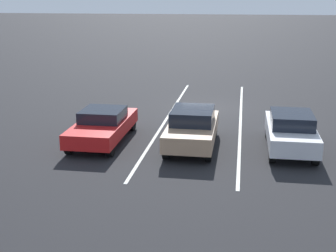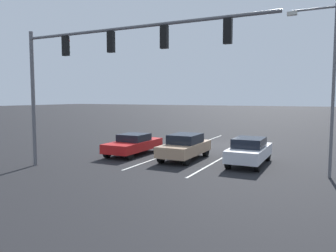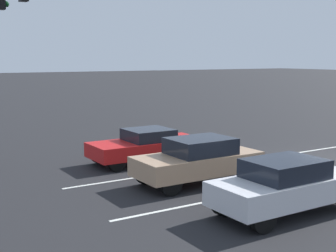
% 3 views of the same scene
% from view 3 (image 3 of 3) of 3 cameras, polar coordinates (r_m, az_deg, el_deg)
% --- Properties ---
extents(ground_plane, '(240.00, 240.00, 0.00)m').
position_cam_3_polar(ground_plane, '(20.19, 19.44, -3.93)').
color(ground_plane, black).
extents(lane_stripe_left_divider, '(0.12, 16.78, 0.01)m').
position_cam_3_polar(lane_stripe_left_divider, '(17.30, 19.04, -5.90)').
color(lane_stripe_left_divider, silver).
rests_on(lane_stripe_left_divider, ground_plane).
extents(lane_stripe_center_divider, '(0.12, 16.78, 0.01)m').
position_cam_3_polar(lane_stripe_center_divider, '(19.62, 11.04, -3.94)').
color(lane_stripe_center_divider, silver).
rests_on(lane_stripe_center_divider, ground_plane).
extents(car_red_rightlane_front, '(1.85, 4.57, 1.32)m').
position_cam_3_polar(car_red_rightlane_front, '(18.61, -2.54, -2.34)').
color(car_red_rightlane_front, red).
rests_on(car_red_rightlane_front, ground_plane).
extents(car_tan_midlane_front, '(1.80, 4.29, 1.50)m').
position_cam_3_polar(car_tan_midlane_front, '(15.51, 3.72, -4.10)').
color(car_tan_midlane_front, tan).
rests_on(car_tan_midlane_front, ground_plane).
extents(car_silver_leftlane_front, '(1.74, 4.29, 1.48)m').
position_cam_3_polar(car_silver_leftlane_front, '(12.89, 14.22, -6.98)').
color(car_silver_leftlane_front, silver).
rests_on(car_silver_leftlane_front, ground_plane).
extents(traffic_signal_gantry, '(12.60, 0.37, 7.09)m').
position_cam_3_polar(traffic_signal_gantry, '(15.06, -17.84, 13.16)').
color(traffic_signal_gantry, slate).
rests_on(traffic_signal_gantry, ground_plane).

